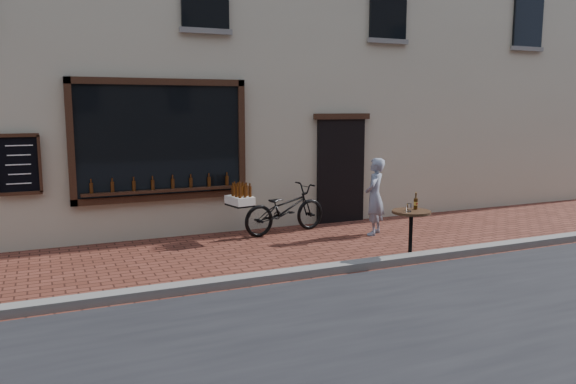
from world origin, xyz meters
name	(u,v)px	position (x,y,z in m)	size (l,w,h in m)	color
ground	(341,276)	(0.00, 0.00, 0.00)	(90.00, 90.00, 0.00)	#52251A
kerb	(335,268)	(0.00, 0.20, 0.06)	(90.00, 0.25, 0.12)	slate
cargo_bicycle	(283,209)	(0.33, 2.93, 0.49)	(2.17, 0.97, 1.03)	black
bistro_table	(411,225)	(1.47, 0.35, 0.57)	(0.63, 0.63, 1.07)	black
pedestrian	(375,197)	(1.91, 2.12, 0.75)	(0.54, 0.36, 1.49)	gray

